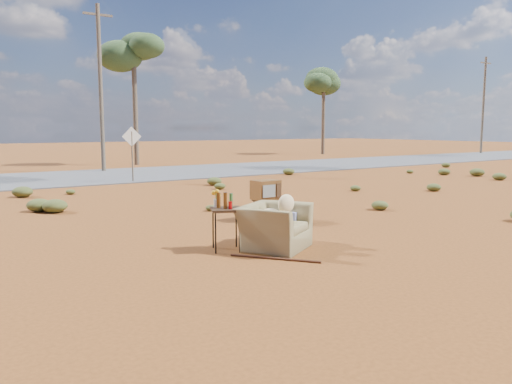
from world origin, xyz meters
TOP-DOWN VIEW (x-y plane):
  - ground at (0.00, 0.00)m, footprint 140.00×140.00m
  - highway at (0.00, 15.00)m, footprint 140.00×7.00m
  - armchair at (-0.21, -0.03)m, footprint 1.56×1.49m
  - tv_unit at (1.17, 2.26)m, footprint 0.60×0.49m
  - side_table at (-1.08, 0.32)m, footprint 0.68×0.68m
  - rusty_bar at (-0.72, -0.72)m, footprint 0.98×1.23m
  - road_sign at (1.50, 12.00)m, footprint 0.78×0.06m
  - eucalyptus_center at (5.00, 21.00)m, footprint 3.20×3.20m
  - eucalyptus_right at (22.00, 24.00)m, footprint 3.20×3.20m
  - utility_pole_center at (2.00, 17.50)m, footprint 1.40×0.20m
  - utility_pole_east at (34.00, 17.50)m, footprint 1.40×0.20m
  - scrub_patch at (-0.82, 4.41)m, footprint 17.49×8.07m

SIDE VIEW (x-z plane):
  - ground at x=0.00m, z-range 0.00..0.00m
  - highway at x=0.00m, z-range 0.00..0.04m
  - rusty_bar at x=-0.72m, z-range 0.00..0.04m
  - scrub_patch at x=-0.82m, z-range -0.03..0.30m
  - armchair at x=-0.21m, z-range -0.03..1.02m
  - tv_unit at x=1.17m, z-range 0.23..1.16m
  - side_table at x=-1.08m, z-range 0.25..1.30m
  - road_sign at x=1.50m, z-range 0.41..2.60m
  - utility_pole_center at x=2.00m, z-range 0.15..8.15m
  - utility_pole_east at x=34.00m, z-range 0.15..8.15m
  - eucalyptus_right at x=22.00m, z-range 2.39..9.49m
  - eucalyptus_center at x=5.00m, z-range 2.63..10.23m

